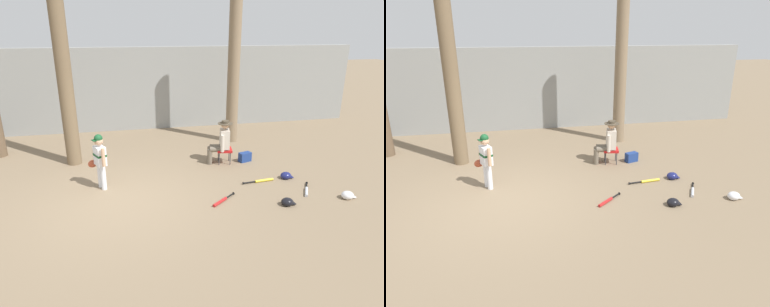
% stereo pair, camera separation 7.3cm
% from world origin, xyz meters
% --- Properties ---
extents(ground_plane, '(60.00, 60.00, 0.00)m').
position_xyz_m(ground_plane, '(0.00, 0.00, 0.00)').
color(ground_plane, '#7F6B51').
extents(concrete_back_wall, '(18.00, 0.36, 2.90)m').
position_xyz_m(concrete_back_wall, '(0.00, 5.84, 1.45)').
color(concrete_back_wall, gray).
rests_on(concrete_back_wall, ground).
extents(tree_near_player, '(0.52, 0.52, 6.46)m').
position_xyz_m(tree_near_player, '(-1.17, 2.61, 2.98)').
color(tree_near_player, brown).
rests_on(tree_near_player, ground).
extents(tree_behind_spectator, '(0.56, 0.56, 5.24)m').
position_xyz_m(tree_behind_spectator, '(3.68, 3.69, 2.34)').
color(tree_behind_spectator, '#7F6B51').
rests_on(tree_behind_spectator, ground).
extents(young_ballplayer, '(0.47, 0.54, 1.31)m').
position_xyz_m(young_ballplayer, '(-0.38, 0.85, 0.74)').
color(young_ballplayer, white).
rests_on(young_ballplayer, ground).
extents(folding_stool, '(0.47, 0.47, 0.41)m').
position_xyz_m(folding_stool, '(2.87, 1.80, 0.36)').
color(folding_stool, red).
rests_on(folding_stool, ground).
extents(seated_spectator, '(0.68, 0.54, 1.20)m').
position_xyz_m(seated_spectator, '(2.77, 1.82, 0.64)').
color(seated_spectator, '#6B6051').
rests_on(seated_spectator, ground).
extents(handbag_beside_stool, '(0.38, 0.28, 0.26)m').
position_xyz_m(handbag_beside_stool, '(3.47, 1.79, 0.13)').
color(handbag_beside_stool, navy).
rests_on(handbag_beside_stool, ground).
extents(bat_red_barrel, '(0.63, 0.53, 0.07)m').
position_xyz_m(bat_red_barrel, '(2.15, -0.41, 0.03)').
color(bat_red_barrel, red).
rests_on(bat_red_barrel, ground).
extents(bat_aluminum_silver, '(0.41, 0.65, 0.07)m').
position_xyz_m(bat_aluminum_silver, '(4.18, -0.34, 0.03)').
color(bat_aluminum_silver, '#B7BCC6').
rests_on(bat_aluminum_silver, ground).
extents(bat_yellow_trainer, '(0.81, 0.14, 0.07)m').
position_xyz_m(bat_yellow_trainer, '(3.40, 0.39, 0.03)').
color(bat_yellow_trainer, yellow).
rests_on(bat_yellow_trainer, ground).
extents(batting_helmet_black, '(0.31, 0.24, 0.18)m').
position_xyz_m(batting_helmet_black, '(3.46, -0.82, 0.08)').
color(batting_helmet_black, black).
rests_on(batting_helmet_black, ground).
extents(batting_helmet_navy, '(0.31, 0.24, 0.18)m').
position_xyz_m(batting_helmet_navy, '(4.06, 0.46, 0.08)').
color(batting_helmet_navy, navy).
rests_on(batting_helmet_navy, ground).
extents(batting_helmet_white, '(0.32, 0.24, 0.18)m').
position_xyz_m(batting_helmet_white, '(4.89, -0.81, 0.08)').
color(batting_helmet_white, silver).
rests_on(batting_helmet_white, ground).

